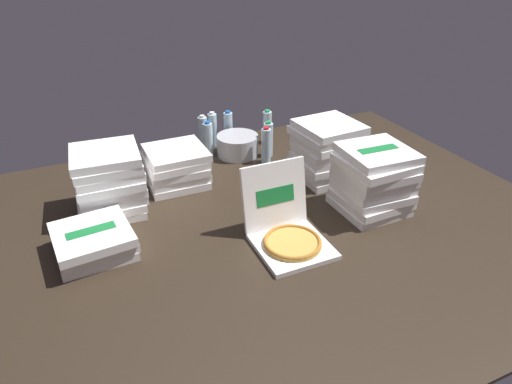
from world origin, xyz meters
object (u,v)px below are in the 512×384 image
object	(u,v)px
pizza_stack_center_near	(94,241)
water_bottle_2	(208,140)
water_bottle_3	(267,127)
water_bottle_1	(228,128)
water_bottle_5	(213,129)
ice_bucket	(238,145)
pizza_stack_left_far	(327,150)
water_bottle_4	(266,146)
pizza_stack_right_near	(109,182)
open_pizza_box	(287,230)
water_bottle_6	(203,133)
water_bottle_0	(268,139)
pizza_stack_right_far	(373,180)
pizza_stack_left_near	(176,166)

from	to	relation	value
pizza_stack_center_near	water_bottle_2	distance (m)	1.18
pizza_stack_center_near	water_bottle_3	xyz separation A→B (m)	(1.32, 0.85, 0.05)
water_bottle_1	water_bottle_5	distance (m)	0.11
ice_bucket	water_bottle_1	bearing A→B (deg)	87.00
ice_bucket	pizza_stack_left_far	bearing A→B (deg)	-53.84
pizza_stack_center_near	pizza_stack_left_far	world-z (taller)	pizza_stack_left_far
ice_bucket	water_bottle_4	world-z (taller)	water_bottle_4
pizza_stack_right_near	water_bottle_5	world-z (taller)	pizza_stack_right_near
pizza_stack_center_near	water_bottle_4	bearing A→B (deg)	25.63
water_bottle_2	water_bottle_4	xyz separation A→B (m)	(0.32, -0.25, 0.00)
open_pizza_box	water_bottle_5	world-z (taller)	open_pizza_box
ice_bucket	water_bottle_6	world-z (taller)	water_bottle_6
pizza_stack_left_far	water_bottle_0	bearing A→B (deg)	114.83
pizza_stack_right_far	pizza_stack_right_near	size ratio (longest dim) A/B	1.00
pizza_stack_right_near	water_bottle_0	distance (m)	1.13
water_bottle_6	ice_bucket	bearing A→B (deg)	-46.54
water_bottle_3	water_bottle_4	distance (m)	0.33
pizza_stack_center_near	water_bottle_5	bearing A→B (deg)	45.98
water_bottle_0	water_bottle_3	distance (m)	0.23
pizza_stack_right_near	water_bottle_1	size ratio (longest dim) A/B	1.52
water_bottle_4	water_bottle_6	distance (m)	0.49
water_bottle_0	water_bottle_6	size ratio (longest dim) A/B	1.00
pizza_stack_right_near	water_bottle_6	world-z (taller)	pizza_stack_right_near
pizza_stack_center_near	pizza_stack_right_near	bearing A→B (deg)	68.73
pizza_stack_left_near	water_bottle_6	bearing A→B (deg)	53.21
water_bottle_0	water_bottle_6	world-z (taller)	same
pizza_stack_left_far	water_bottle_6	world-z (taller)	pizza_stack_left_far
open_pizza_box	water_bottle_2	xyz separation A→B (m)	(-0.03, 1.12, 0.05)
water_bottle_6	water_bottle_4	bearing A→B (deg)	-50.42
water_bottle_3	water_bottle_1	bearing A→B (deg)	160.36
pizza_stack_center_near	water_bottle_5	distance (m)	1.36
water_bottle_2	water_bottle_4	size ratio (longest dim) A/B	1.00
water_bottle_1	water_bottle_0	bearing A→B (deg)	-59.87
water_bottle_6	pizza_stack_center_near	bearing A→B (deg)	-132.41
pizza_stack_right_far	open_pizza_box	bearing A→B (deg)	-170.72
pizza_stack_right_far	water_bottle_0	size ratio (longest dim) A/B	1.52
water_bottle_4	ice_bucket	bearing A→B (deg)	125.01
pizza_stack_right_far	water_bottle_3	xyz separation A→B (m)	(-0.13, 1.07, -0.06)
pizza_stack_right_near	water_bottle_5	bearing A→B (deg)	37.51
pizza_stack_center_near	pizza_stack_right_far	xyz separation A→B (m)	(1.45, -0.21, 0.11)
water_bottle_5	open_pizza_box	bearing A→B (deg)	-92.83
pizza_stack_center_near	water_bottle_0	size ratio (longest dim) A/B	1.57
water_bottle_6	pizza_stack_left_far	bearing A→B (deg)	-51.72
pizza_stack_left_near	water_bottle_5	bearing A→B (deg)	48.83
water_bottle_0	water_bottle_4	xyz separation A→B (m)	(-0.06, -0.09, 0.00)
water_bottle_1	water_bottle_5	xyz separation A→B (m)	(-0.11, 0.02, 0.00)
ice_bucket	water_bottle_5	xyz separation A→B (m)	(-0.10, 0.23, 0.05)
pizza_stack_left_near	water_bottle_0	world-z (taller)	water_bottle_0
pizza_stack_center_near	water_bottle_2	xyz separation A→B (m)	(0.85, 0.81, 0.05)
open_pizza_box	pizza_stack_left_far	xyz separation A→B (m)	(0.55, 0.53, 0.10)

